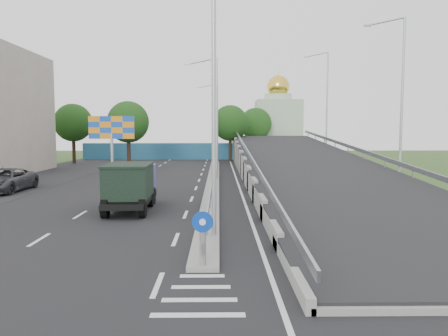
{
  "coord_description": "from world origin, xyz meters",
  "views": [
    {
      "loc": [
        0.5,
        -10.71,
        4.29
      ],
      "look_at": [
        0.77,
        13.14,
        2.2
      ],
      "focal_mm": 35.0,
      "sensor_mm": 36.0,
      "label": 1
    }
  ],
  "objects_px": {
    "church": "(278,124)",
    "billboard": "(112,131)",
    "lamp_post_near": "(209,90)",
    "lamp_post_far": "(216,118)",
    "parked_car_c": "(4,180)",
    "dump_truck": "(131,184)",
    "sign_bollard": "(203,238)",
    "lamp_post_mid": "(214,112)"
  },
  "relations": [
    {
      "from": "church",
      "to": "billboard",
      "type": "bearing_deg",
      "value": -120.7
    },
    {
      "from": "billboard",
      "to": "dump_truck",
      "type": "height_order",
      "value": "billboard"
    },
    {
      "from": "lamp_post_mid",
      "to": "lamp_post_near",
      "type": "bearing_deg",
      "value": -90.0
    },
    {
      "from": "lamp_post_near",
      "to": "billboard",
      "type": "relative_size",
      "value": 1.83
    },
    {
      "from": "sign_bollard",
      "to": "church",
      "type": "bearing_deg",
      "value": 80.19
    },
    {
      "from": "lamp_post_near",
      "to": "parked_car_c",
      "type": "bearing_deg",
      "value": 137.26
    },
    {
      "from": "church",
      "to": "dump_truck",
      "type": "bearing_deg",
      "value": -106.66
    },
    {
      "from": "lamp_post_near",
      "to": "billboard",
      "type": "bearing_deg",
      "value": 112.49
    },
    {
      "from": "church",
      "to": "lamp_post_near",
      "type": "bearing_deg",
      "value": -100.38
    },
    {
      "from": "lamp_post_near",
      "to": "parked_car_c",
      "type": "relative_size",
      "value": 1.74
    },
    {
      "from": "lamp_post_near",
      "to": "lamp_post_far",
      "type": "bearing_deg",
      "value": 90.0
    },
    {
      "from": "sign_bollard",
      "to": "billboard",
      "type": "bearing_deg",
      "value": 109.21
    },
    {
      "from": "sign_bollard",
      "to": "billboard",
      "type": "relative_size",
      "value": 0.3
    },
    {
      "from": "lamp_post_near",
      "to": "dump_truck",
      "type": "relative_size",
      "value": 1.73
    },
    {
      "from": "lamp_post_near",
      "to": "dump_truck",
      "type": "xyz_separation_m",
      "value": [
        -4.32,
        6.5,
        -4.4
      ]
    },
    {
      "from": "lamp_post_far",
      "to": "billboard",
      "type": "xyz_separation_m",
      "value": [
        -9.11,
        -18.0,
        -1.62
      ]
    },
    {
      "from": "church",
      "to": "billboard",
      "type": "relative_size",
      "value": 2.51
    },
    {
      "from": "lamp_post_far",
      "to": "church",
      "type": "relative_size",
      "value": 0.73
    },
    {
      "from": "dump_truck",
      "to": "sign_bollard",
      "type": "bearing_deg",
      "value": -69.85
    },
    {
      "from": "lamp_post_far",
      "to": "parked_car_c",
      "type": "height_order",
      "value": "lamp_post_far"
    },
    {
      "from": "lamp_post_far",
      "to": "dump_truck",
      "type": "height_order",
      "value": "lamp_post_far"
    },
    {
      "from": "lamp_post_near",
      "to": "parked_car_c",
      "type": "height_order",
      "value": "lamp_post_near"
    },
    {
      "from": "lamp_post_mid",
      "to": "church",
      "type": "height_order",
      "value": "church"
    },
    {
      "from": "sign_bollard",
      "to": "church",
      "type": "height_order",
      "value": "church"
    },
    {
      "from": "lamp_post_mid",
      "to": "lamp_post_far",
      "type": "relative_size",
      "value": 1.0
    },
    {
      "from": "sign_bollard",
      "to": "lamp_post_mid",
      "type": "xyz_separation_m",
      "value": [
        0.11,
        23.83,
        4.77
      ]
    },
    {
      "from": "lamp_post_mid",
      "to": "billboard",
      "type": "bearing_deg",
      "value": 167.62
    },
    {
      "from": "lamp_post_far",
      "to": "lamp_post_mid",
      "type": "bearing_deg",
      "value": -90.0
    },
    {
      "from": "dump_truck",
      "to": "parked_car_c",
      "type": "height_order",
      "value": "dump_truck"
    },
    {
      "from": "lamp_post_near",
      "to": "billboard",
      "type": "xyz_separation_m",
      "value": [
        -9.11,
        22.0,
        -1.62
      ]
    },
    {
      "from": "billboard",
      "to": "parked_car_c",
      "type": "xyz_separation_m",
      "value": [
        -5.35,
        -8.64,
        -3.38
      ]
    },
    {
      "from": "lamp_post_near",
      "to": "lamp_post_mid",
      "type": "xyz_separation_m",
      "value": [
        0.0,
        20.0,
        0.0
      ]
    },
    {
      "from": "sign_bollard",
      "to": "dump_truck",
      "type": "distance_m",
      "value": 11.16
    },
    {
      "from": "lamp_post_far",
      "to": "dump_truck",
      "type": "relative_size",
      "value": 1.73
    },
    {
      "from": "dump_truck",
      "to": "parked_car_c",
      "type": "bearing_deg",
      "value": 143.87
    },
    {
      "from": "billboard",
      "to": "dump_truck",
      "type": "bearing_deg",
      "value": -72.84
    },
    {
      "from": "lamp_post_near",
      "to": "church",
      "type": "bearing_deg",
      "value": 79.62
    },
    {
      "from": "lamp_post_far",
      "to": "church",
      "type": "height_order",
      "value": "church"
    },
    {
      "from": "lamp_post_mid",
      "to": "church",
      "type": "relative_size",
      "value": 0.73
    },
    {
      "from": "church",
      "to": "lamp_post_far",
      "type": "bearing_deg",
      "value": -125.24
    },
    {
      "from": "church",
      "to": "parked_car_c",
      "type": "xyz_separation_m",
      "value": [
        -24.35,
        -40.64,
        -4.5
      ]
    },
    {
      "from": "lamp_post_far",
      "to": "lamp_post_near",
      "type": "bearing_deg",
      "value": -90.0
    }
  ]
}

